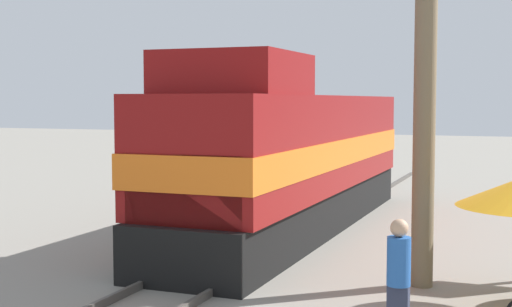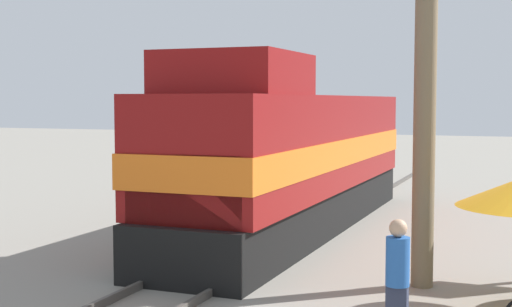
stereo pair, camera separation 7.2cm
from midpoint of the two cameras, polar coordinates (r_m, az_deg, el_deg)
The scene contains 5 objects.
ground_plane at distance 14.78m, azimuth -3.66°, elevation -9.51°, with size 120.00×120.00×0.00m, color gray.
rail_near at distance 15.07m, azimuth -6.16°, elevation -8.96°, with size 0.08×41.23×0.15m, color #4C4742.
rail_far at distance 14.48m, azimuth -1.05°, elevation -9.49°, with size 0.08×41.23×0.15m, color #4C4742.
locomotive at distance 19.05m, azimuth 2.68°, elevation -0.37°, with size 2.90×13.96×4.54m.
person_bystander at distance 10.48m, azimuth 11.14°, elevation -9.65°, with size 0.34×0.34×1.84m.
Camera 1 is at (6.06, -13.01, 3.52)m, focal length 50.00 mm.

